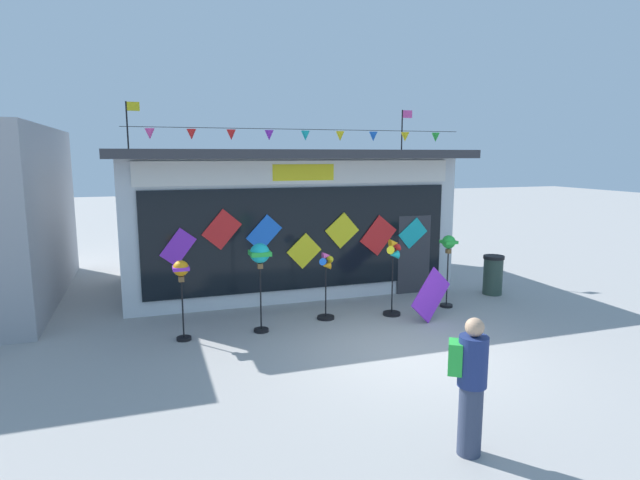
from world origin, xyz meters
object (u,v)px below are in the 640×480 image
(wind_spinner_far_left, at_px, (181,278))
(display_kite_on_ground, at_px, (431,295))
(wind_spinner_left, at_px, (260,259))
(trash_bin, at_px, (493,275))
(person_near_camera, at_px, (470,383))
(wind_spinner_center_left, at_px, (326,280))
(wind_spinner_center_right, at_px, (393,266))
(kite_shop_building, at_px, (278,216))
(wind_spinner_right, at_px, (448,251))

(wind_spinner_far_left, relative_size, display_kite_on_ground, 1.47)
(wind_spinner_left, relative_size, trash_bin, 1.81)
(wind_spinner_far_left, relative_size, person_near_camera, 0.93)
(person_near_camera, xyz_separation_m, display_kite_on_ground, (2.20, 4.62, -0.32))
(display_kite_on_ground, bearing_deg, trash_bin, 27.91)
(wind_spinner_center_left, distance_m, person_near_camera, 5.39)
(wind_spinner_center_right, height_order, trash_bin, wind_spinner_center_right)
(wind_spinner_center_left, bearing_deg, wind_spinner_center_right, -7.95)
(kite_shop_building, distance_m, display_kite_on_ground, 5.30)
(wind_spinner_center_left, relative_size, wind_spinner_right, 0.88)
(kite_shop_building, relative_size, person_near_camera, 5.10)
(wind_spinner_center_left, xyz_separation_m, display_kite_on_ground, (2.10, -0.77, -0.31))
(person_near_camera, bearing_deg, wind_spinner_left, 48.50)
(wind_spinner_right, bearing_deg, wind_spinner_left, -175.72)
(person_near_camera, bearing_deg, wind_spinner_right, 3.18)
(wind_spinner_center_left, bearing_deg, wind_spinner_left, -166.98)
(wind_spinner_left, distance_m, trash_bin, 6.36)
(wind_spinner_center_right, bearing_deg, kite_shop_building, 111.03)
(wind_spinner_center_right, xyz_separation_m, trash_bin, (3.23, 0.81, -0.61))
(wind_spinner_center_right, height_order, person_near_camera, wind_spinner_center_right)
(wind_spinner_center_right, xyz_separation_m, wind_spinner_right, (1.50, 0.19, 0.22))
(wind_spinner_right, relative_size, display_kite_on_ground, 1.60)
(person_near_camera, distance_m, trash_bin, 7.70)
(wind_spinner_center_left, distance_m, wind_spinner_right, 3.01)
(wind_spinner_far_left, xyz_separation_m, trash_bin, (7.73, 0.95, -0.71))
(wind_spinner_far_left, distance_m, display_kite_on_ground, 5.18)
(kite_shop_building, bearing_deg, wind_spinner_center_right, -68.97)
(wind_spinner_left, relative_size, person_near_camera, 1.07)
(wind_spinner_center_left, relative_size, display_kite_on_ground, 1.40)
(kite_shop_building, bearing_deg, wind_spinner_center_left, -88.72)
(wind_spinner_far_left, relative_size, trash_bin, 1.56)
(kite_shop_building, relative_size, wind_spinner_right, 5.05)
(wind_spinner_far_left, distance_m, trash_bin, 7.82)
(wind_spinner_far_left, bearing_deg, wind_spinner_center_right, 1.81)
(kite_shop_building, relative_size, wind_spinner_center_right, 4.99)
(wind_spinner_left, bearing_deg, display_kite_on_ground, -6.76)
(wind_spinner_center_left, height_order, person_near_camera, person_near_camera)
(wind_spinner_center_right, height_order, display_kite_on_ground, wind_spinner_center_right)
(trash_bin, relative_size, display_kite_on_ground, 0.94)
(wind_spinner_left, bearing_deg, kite_shop_building, 71.45)
(wind_spinner_center_left, relative_size, trash_bin, 1.49)
(person_near_camera, bearing_deg, wind_spinner_center_left, 31.89)
(wind_spinner_left, distance_m, wind_spinner_center_right, 3.01)
(wind_spinner_far_left, xyz_separation_m, wind_spinner_center_left, (3.02, 0.35, -0.34))
(wind_spinner_center_left, height_order, wind_spinner_center_right, wind_spinner_center_right)
(trash_bin, bearing_deg, wind_spinner_right, -160.36)
(trash_bin, bearing_deg, wind_spinner_far_left, -172.96)
(wind_spinner_center_right, xyz_separation_m, person_near_camera, (-1.58, -5.19, -0.23))
(person_near_camera, bearing_deg, wind_spinner_far_left, 62.99)
(wind_spinner_left, bearing_deg, person_near_camera, -74.46)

